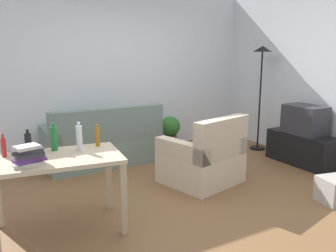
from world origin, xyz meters
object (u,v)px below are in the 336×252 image
(bottle_red, at_px, (4,147))
(bottle_green, at_px, (54,138))
(tv_stand, at_px, (302,149))
(potted_plant, at_px, (170,129))
(armchair, at_px, (204,160))
(torchiere_lamp, at_px, (261,69))
(bottle_amber, at_px, (98,137))
(book_stack, at_px, (28,155))
(tv, at_px, (305,120))
(couch, at_px, (103,145))
(bottle_clear, at_px, (79,138))
(bottle_dark, at_px, (28,143))
(desk, at_px, (57,168))

(bottle_red, relative_size, bottle_green, 0.79)
(tv_stand, relative_size, potted_plant, 1.93)
(tv_stand, relative_size, armchair, 1.02)
(torchiere_lamp, relative_size, armchair, 1.68)
(torchiere_lamp, height_order, bottle_amber, torchiere_lamp)
(tv_stand, bearing_deg, book_stack, 95.72)
(tv_stand, distance_m, tv, 0.46)
(potted_plant, distance_m, bottle_amber, 2.83)
(book_stack, bearing_deg, couch, 54.99)
(torchiere_lamp, relative_size, bottle_clear, 6.19)
(book_stack, bearing_deg, bottle_amber, 23.77)
(bottle_green, relative_size, book_stack, 0.97)
(tv_stand, distance_m, bottle_amber, 3.37)
(bottle_red, distance_m, bottle_dark, 0.22)
(torchiere_lamp, relative_size, potted_plant, 3.18)
(couch, distance_m, potted_plant, 1.42)
(tv, bearing_deg, armchair, 86.95)
(bottle_clear, bearing_deg, tv_stand, 2.45)
(desk, distance_m, bottle_dark, 0.39)
(potted_plant, bearing_deg, bottle_green, -142.44)
(potted_plant, xyz_separation_m, book_stack, (-2.74, -2.26, 0.52))
(bottle_dark, height_order, book_stack, bottle_dark)
(bottle_red, bearing_deg, bottle_green, -0.85)
(tv_stand, relative_size, tv, 1.83)
(book_stack, bearing_deg, potted_plant, 39.44)
(couch, bearing_deg, tv_stand, 150.20)
(couch, distance_m, bottle_red, 2.24)
(armchair, distance_m, bottle_amber, 1.61)
(desk, xyz_separation_m, bottle_green, (0.04, 0.23, 0.23))
(desk, distance_m, bottle_amber, 0.54)
(couch, distance_m, bottle_dark, 2.09)
(armchair, height_order, book_stack, book_stack)
(book_stack, bearing_deg, bottle_red, 112.58)
(tv, xyz_separation_m, desk, (-3.78, -0.26, -0.05))
(potted_plant, bearing_deg, desk, -139.56)
(couch, relative_size, armchair, 1.60)
(desk, bearing_deg, bottle_clear, 30.07)
(torchiere_lamp, distance_m, potted_plant, 1.91)
(couch, bearing_deg, bottle_clear, 63.67)
(couch, relative_size, bottle_red, 7.73)
(torchiere_lamp, distance_m, bottle_clear, 3.73)
(couch, height_order, desk, couch)
(bottle_green, bearing_deg, tv, 0.37)
(couch, distance_m, desk, 2.13)
(desk, distance_m, bottle_green, 0.33)
(desk, height_order, bottle_green, bottle_green)
(couch, distance_m, bottle_amber, 1.82)
(bottle_green, bearing_deg, potted_plant, 37.56)
(couch, height_order, potted_plant, couch)
(book_stack, bearing_deg, bottle_green, 51.36)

